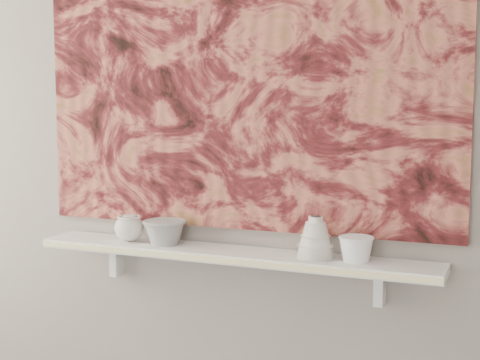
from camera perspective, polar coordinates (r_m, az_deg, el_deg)
The scene contains 11 objects.
wall_back at distance 2.29m, azimuth 0.09°, elevation 4.82°, with size 3.60×3.60×0.00m, color gray.
shelf at distance 2.25m, azimuth -0.85°, elevation -6.37°, with size 1.40×0.18×0.03m, color silver.
shelf_stripe at distance 2.17m, azimuth -1.83°, elevation -6.86°, with size 1.40×0.01×0.02m, color #F7EEA4.
bracket_left at distance 2.55m, azimuth -10.46°, elevation -6.69°, with size 0.03×0.06×0.12m, color silver.
bracket_right at distance 2.19m, azimuth 11.85°, elevation -8.89°, with size 0.03×0.06×0.12m, color silver.
painting at distance 2.28m, azimuth -0.05°, elevation 9.60°, with size 1.50×0.03×1.10m, color maroon.
house_motif at distance 2.13m, azimuth 11.05°, elevation 1.43°, with size 0.09×0.00×0.08m, color black.
bowl_grey at distance 2.35m, azimuth -6.45°, elevation -4.40°, with size 0.15×0.15×0.09m, color #959592, non-canonical shape.
cup_cream at distance 2.42m, azimuth -9.44°, elevation -4.05°, with size 0.10×0.10×0.10m, color silver, non-canonical shape.
bell_vessel at distance 2.14m, azimuth 6.46°, elevation -4.85°, with size 0.12×0.12×0.13m, color silver, non-canonical shape.
bowl_white at distance 2.11m, azimuth 9.88°, elevation -5.79°, with size 0.11×0.11×0.08m, color white, non-canonical shape.
Camera 1 is at (0.88, -0.51, 1.41)m, focal length 50.00 mm.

